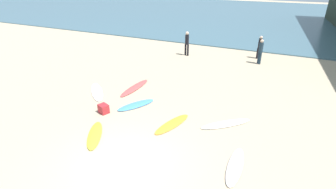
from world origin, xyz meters
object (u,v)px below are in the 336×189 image
surfboard_4 (226,124)px  surfboard_3 (95,135)px  surfboard_1 (136,105)px  surfboard_2 (97,92)px  beachgoer_far (261,50)px  beachgoer_near (260,46)px  beach_cooler (104,109)px  surfboard_0 (135,88)px  beachgoer_mid (187,42)px  surfboard_5 (172,124)px  surfboard_6 (235,166)px

surfboard_4 → surfboard_3: bearing=81.2°
surfboard_1 → surfboard_2: bearing=19.4°
beachgoer_far → surfboard_2: bearing=103.1°
surfboard_4 → beachgoer_near: bearing=-42.5°
surfboard_3 → beach_cooler: beach_cooler is taller
surfboard_0 → beachgoer_mid: size_ratio=1.42×
surfboard_2 → beachgoer_far: 11.24m
surfboard_3 → beachgoer_far: beachgoer_far is taller
surfboard_2 → beachgoer_far: bearing=5.4°
surfboard_1 → surfboard_5: 2.42m
surfboard_0 → surfboard_5: (3.42, -2.54, -0.01)m
surfboard_2 → surfboard_5: surfboard_5 is taller
surfboard_3 → beachgoer_near: size_ratio=1.16×
surfboard_6 → surfboard_1: bearing=-25.9°
beachgoer_far → surfboard_5: bearing=130.4°
surfboard_0 → surfboard_6: surfboard_6 is taller
surfboard_1 → beachgoer_near: beachgoer_near is taller
surfboard_4 → beachgoer_near: 10.16m
beachgoer_mid → surfboard_3: bearing=96.2°
surfboard_0 → surfboard_4: surfboard_0 is taller
surfboard_3 → surfboard_1: bearing=-124.4°
surfboard_5 → beach_cooler: bearing=22.5°
surfboard_5 → beach_cooler: 3.27m
surfboard_3 → beachgoer_near: 13.87m
beachgoer_far → beachgoer_mid: bearing=56.0°
surfboard_5 → beachgoer_near: bearing=-84.6°
surfboard_4 → surfboard_5: size_ratio=1.11×
surfboard_4 → beachgoer_near: (-0.06, 10.12, 0.90)m
surfboard_3 → beach_cooler: (-0.84, 1.65, 0.16)m
surfboard_0 → surfboard_4: size_ratio=1.12×
surfboard_1 → surfboard_4: size_ratio=0.85×
surfboard_1 → beach_cooler: (-0.97, -1.21, 0.16)m
surfboard_2 → beachgoer_near: beachgoer_near is taller
surfboard_2 → surfboard_3: (2.58, -3.29, 0.01)m
surfboard_2 → surfboard_5: 5.14m
beachgoer_far → beach_cooler: size_ratio=3.83×
surfboard_0 → beachgoer_far: size_ratio=1.50×
surfboard_2 → surfboard_6: size_ratio=1.21×
surfboard_4 → surfboard_5: 2.26m
surfboard_4 → surfboard_6: 2.63m
surfboard_6 → beachgoer_far: 11.41m
surfboard_0 → surfboard_6: bearing=-31.2°
surfboard_0 → beach_cooler: bearing=-85.4°
surfboard_2 → beachgoer_near: bearing=9.9°
beachgoer_near → beachgoer_mid: (-5.10, -1.53, 0.09)m
surfboard_2 → surfboard_6: bearing=-63.9°
surfboard_1 → surfboard_4: (4.32, 0.16, -0.00)m
beachgoer_far → beachgoer_near: bearing=-27.9°
surfboard_3 → beachgoer_near: beachgoer_near is taller
surfboard_3 → surfboard_6: 5.39m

